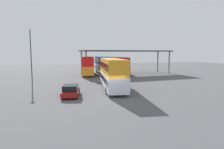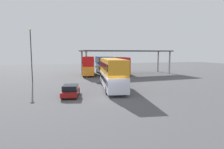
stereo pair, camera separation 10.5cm
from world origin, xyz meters
name	(u,v)px [view 1 (the left image)]	position (x,y,z in m)	size (l,w,h in m)	color
ground_plane	(113,97)	(0.00, 0.00, 0.00)	(140.00, 140.00, 0.00)	#4F4E52
double_decker_main	(112,72)	(1.22, 4.85, 2.30)	(3.90, 11.71, 4.19)	white
parked_hatchback	(71,91)	(-4.60, 1.51, 0.67)	(2.43, 4.18, 1.35)	maroon
double_decker_near_canopy	(88,65)	(0.38, 22.54, 2.30)	(3.80, 10.50, 4.20)	orange
double_decker_mid_row	(104,64)	(4.32, 23.61, 2.26)	(2.57, 11.10, 4.12)	silver
double_decker_far_right	(119,65)	(7.82, 22.97, 2.20)	(3.16, 11.68, 4.00)	orange
depot_canopy	(127,52)	(9.37, 21.70, 5.23)	(21.90, 7.75, 5.57)	#33353A
lamppost_tall	(31,49)	(-10.32, 13.62, 5.57)	(0.44, 0.44, 9.02)	#33353A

